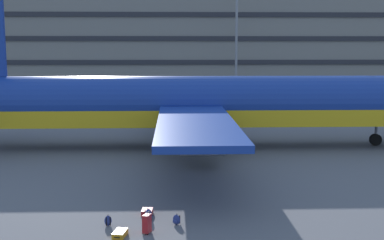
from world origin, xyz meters
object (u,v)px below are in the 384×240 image
(suitcase_teal, at_px, (147,212))
(backpack_silver, at_px, (149,215))
(airliner, at_px, (198,104))
(suitcase_purple, at_px, (147,223))
(backpack_upright, at_px, (108,221))
(suitcase_scuffed, at_px, (120,234))
(backpack_navy, at_px, (176,220))

(suitcase_teal, bearing_deg, backpack_silver, -81.64)
(backpack_silver, bearing_deg, airliner, 79.96)
(suitcase_purple, height_order, backpack_silver, suitcase_purple)
(backpack_silver, bearing_deg, backpack_upright, -159.13)
(suitcase_purple, xyz_separation_m, backpack_silver, (-0.02, 1.59, -0.18))
(suitcase_scuffed, distance_m, suitcase_teal, 2.78)
(suitcase_purple, relative_size, backpack_silver, 1.70)
(backpack_upright, height_order, backpack_silver, backpack_silver)
(airliner, xyz_separation_m, suitcase_purple, (-2.87, -17.92, -2.83))
(suitcase_scuffed, distance_m, suitcase_purple, 1.14)
(airliner, bearing_deg, backpack_navy, -95.67)
(suitcase_scuffed, distance_m, backpack_navy, 2.60)
(airliner, bearing_deg, suitcase_teal, -100.86)
(suitcase_scuffed, xyz_separation_m, suitcase_teal, (0.93, 2.61, 0.01))
(suitcase_purple, xyz_separation_m, backpack_upright, (-1.70, 0.94, -0.21))
(backpack_silver, bearing_deg, suitcase_scuffed, -118.71)
(airliner, bearing_deg, suitcase_purple, -99.11)
(backpack_navy, height_order, backpack_silver, backpack_silver)
(backpack_navy, bearing_deg, backpack_upright, -179.04)
(suitcase_teal, relative_size, backpack_navy, 1.47)
(airliner, xyz_separation_m, suitcase_teal, (-3.00, -15.62, -3.12))
(suitcase_teal, bearing_deg, suitcase_scuffed, -109.66)
(airliner, distance_m, backpack_upright, 17.84)
(suitcase_purple, distance_m, suitcase_teal, 2.32)
(suitcase_scuffed, bearing_deg, suitcase_teal, 70.34)
(suitcase_purple, bearing_deg, suitcase_teal, 93.08)
(suitcase_purple, relative_size, backpack_upright, 1.88)
(airliner, relative_size, suitcase_purple, 44.41)
(suitcase_scuffed, bearing_deg, airliner, 77.83)
(airliner, height_order, backpack_navy, airliner)
(suitcase_teal, xyz_separation_m, backpack_navy, (1.32, -1.31, 0.08))
(airliner, distance_m, backpack_navy, 17.28)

